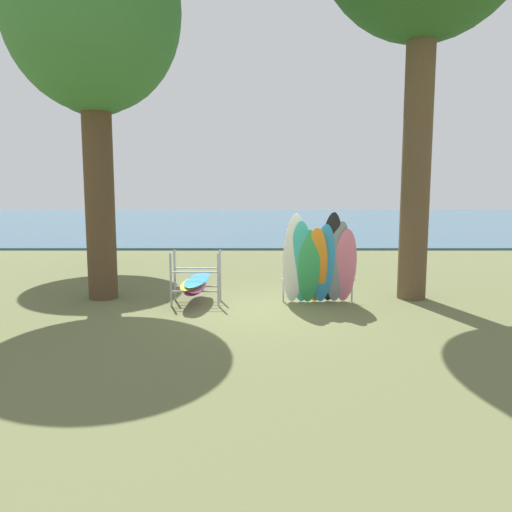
{
  "coord_description": "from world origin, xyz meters",
  "views": [
    {
      "loc": [
        -0.35,
        -11.41,
        2.8
      ],
      "look_at": [
        -0.32,
        0.98,
        1.1
      ],
      "focal_mm": 36.47,
      "sensor_mm": 36.0,
      "label": 1
    }
  ],
  "objects_px": {
    "leaning_board_pile": "(318,263)",
    "tree_mid_behind": "(92,46)",
    "board_storage_rack": "(194,283)",
    "tree_foreground_left": "(91,15)"
  },
  "relations": [
    {
      "from": "tree_mid_behind",
      "to": "leaning_board_pile",
      "type": "bearing_deg",
      "value": -42.49
    },
    {
      "from": "leaning_board_pile",
      "to": "tree_mid_behind",
      "type": "bearing_deg",
      "value": 137.51
    },
    {
      "from": "tree_foreground_left",
      "to": "tree_mid_behind",
      "type": "relative_size",
      "value": 0.93
    },
    {
      "from": "tree_foreground_left",
      "to": "board_storage_rack",
      "type": "distance_m",
      "value": 6.68
    },
    {
      "from": "leaning_board_pile",
      "to": "board_storage_rack",
      "type": "distance_m",
      "value": 2.96
    },
    {
      "from": "leaning_board_pile",
      "to": "board_storage_rack",
      "type": "bearing_deg",
      "value": 176.32
    },
    {
      "from": "tree_foreground_left",
      "to": "board_storage_rack",
      "type": "height_order",
      "value": "tree_foreground_left"
    },
    {
      "from": "tree_mid_behind",
      "to": "board_storage_rack",
      "type": "xyz_separation_m",
      "value": [
        4.06,
        -6.2,
        -6.93
      ]
    },
    {
      "from": "board_storage_rack",
      "to": "tree_mid_behind",
      "type": "bearing_deg",
      "value": 123.23
    },
    {
      "from": "tree_mid_behind",
      "to": "board_storage_rack",
      "type": "relative_size",
      "value": 4.64
    }
  ]
}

